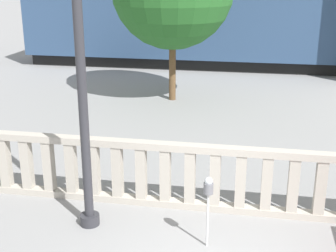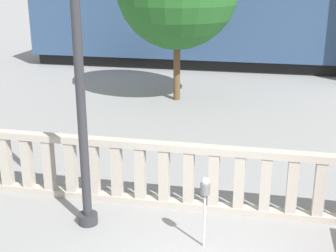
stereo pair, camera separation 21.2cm
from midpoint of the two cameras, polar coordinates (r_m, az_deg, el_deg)
balustrade at (r=9.19m, az=6.64°, el=-6.53°), size 15.90×0.24×1.36m
lamppost at (r=7.96m, az=-11.71°, el=12.75°), size 0.40×0.40×6.82m
parking_meter at (r=7.89m, az=4.16°, el=-7.98°), size 0.17×0.17×1.30m
train_near at (r=23.26m, az=8.39°, el=11.66°), size 20.55×3.07×4.19m
train_far at (r=36.44m, az=14.64°, el=13.81°), size 25.95×3.00×4.43m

